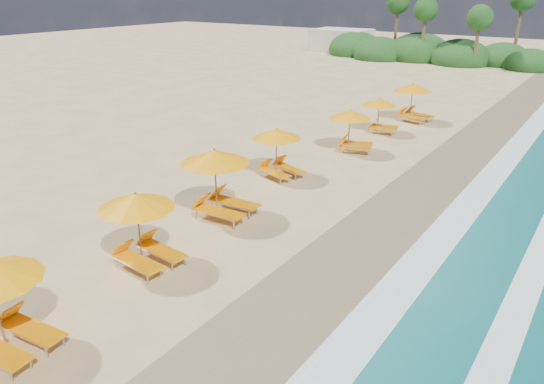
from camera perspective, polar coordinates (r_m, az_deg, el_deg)
ground at (r=18.88m, az=-0.00°, el=-3.38°), size 160.00×160.00×0.00m
wet_sand at (r=17.18m, az=11.14°, el=-6.53°), size 4.00×160.00×0.01m
surf_foam at (r=16.48m, az=19.83°, el=-8.73°), size 4.00×160.00×0.01m
station_2 at (r=13.54m, az=-27.82°, el=-10.73°), size 2.75×2.59×2.39m
station_3 at (r=16.05m, az=-14.15°, el=-3.60°), size 2.70×2.53×2.39m
station_4 at (r=18.98m, az=-5.76°, el=1.45°), size 2.95×2.75×2.62m
station_5 at (r=23.01m, az=0.75°, el=4.69°), size 2.81×2.74×2.24m
station_6 at (r=27.01m, az=8.89°, el=7.01°), size 2.85×2.79×2.22m
station_7 at (r=30.95m, az=11.98°, el=8.52°), size 2.43×2.32×2.04m
station_8 at (r=34.12m, az=15.43°, el=9.80°), size 2.96×2.85×2.42m
treeline at (r=63.13m, az=16.69°, el=14.61°), size 25.80×8.80×9.74m
beach_building at (r=70.00m, az=7.70°, el=16.27°), size 7.00×5.00×2.80m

